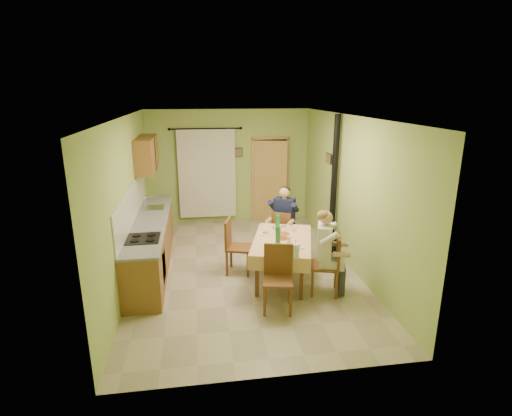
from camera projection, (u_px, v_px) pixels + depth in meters
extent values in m
cube|color=tan|center=(244.00, 269.00, 7.51)|extent=(4.00, 6.00, 0.01)
cube|color=#A4BF62|center=(229.00, 167.00, 9.96)|extent=(4.00, 0.04, 2.80)
cube|color=#A4BF62|center=(276.00, 267.00, 4.27)|extent=(4.00, 0.04, 2.80)
cube|color=#A4BF62|center=(127.00, 201.00, 6.83)|extent=(0.04, 6.00, 2.80)
cube|color=#A4BF62|center=(350.00, 193.00, 7.40)|extent=(0.04, 6.00, 2.80)
cube|color=white|center=(242.00, 117.00, 6.72)|extent=(4.00, 6.00, 0.04)
cube|color=brown|center=(152.00, 244.00, 7.52)|extent=(0.60, 3.60, 0.88)
cube|color=gray|center=(150.00, 221.00, 7.39)|extent=(0.64, 3.64, 0.04)
cube|color=white|center=(132.00, 204.00, 7.26)|extent=(0.02, 3.60, 0.66)
cube|color=silver|center=(154.00, 208.00, 8.15)|extent=(0.42, 0.42, 0.03)
cube|color=black|center=(143.00, 238.00, 6.44)|extent=(0.52, 0.56, 0.02)
cube|color=black|center=(164.00, 264.00, 6.62)|extent=(0.01, 0.55, 0.55)
cube|color=brown|center=(147.00, 154.00, 8.32)|extent=(0.35, 1.40, 0.70)
cylinder|color=black|center=(205.00, 129.00, 9.50)|extent=(1.70, 0.04, 0.04)
cube|color=silver|center=(207.00, 174.00, 9.83)|extent=(1.40, 0.06, 2.20)
cube|color=black|center=(270.00, 180.00, 10.20)|extent=(0.84, 0.03, 2.06)
cube|color=tan|center=(253.00, 181.00, 10.13)|extent=(0.06, 0.06, 2.12)
cube|color=tan|center=(287.00, 179.00, 10.25)|extent=(0.06, 0.06, 2.12)
cube|color=tan|center=(271.00, 138.00, 9.89)|extent=(0.96, 0.06, 0.06)
cube|color=tan|center=(270.00, 181.00, 10.09)|extent=(0.80, 0.24, 2.04)
cube|color=#E3B079|center=(282.00, 240.00, 6.89)|extent=(1.37, 1.82, 0.04)
cube|color=#E3B079|center=(279.00, 265.00, 6.15)|extent=(0.94, 0.28, 0.22)
cube|color=#E3B079|center=(285.00, 230.00, 7.69)|extent=(0.94, 0.28, 0.22)
cube|color=#E3B079|center=(255.00, 245.00, 6.98)|extent=(0.46, 1.56, 0.22)
cube|color=#E3B079|center=(310.00, 247.00, 6.86)|extent=(0.46, 1.56, 0.22)
cylinder|color=white|center=(284.00, 227.00, 7.47)|extent=(0.25, 0.25, 0.02)
ellipsoid|color=#CC7233|center=(284.00, 226.00, 7.46)|extent=(0.12, 0.12, 0.05)
cylinder|color=white|center=(282.00, 251.00, 6.32)|extent=(0.25, 0.25, 0.02)
ellipsoid|color=#CC7233|center=(282.00, 250.00, 6.32)|extent=(0.12, 0.12, 0.05)
cylinder|color=white|center=(297.00, 246.00, 6.52)|extent=(0.25, 0.25, 0.02)
ellipsoid|color=#CC7233|center=(297.00, 245.00, 6.52)|extent=(0.12, 0.12, 0.05)
cylinder|color=white|center=(266.00, 234.00, 7.12)|extent=(0.25, 0.25, 0.02)
ellipsoid|color=#CC7233|center=(266.00, 232.00, 7.11)|extent=(0.12, 0.12, 0.05)
cylinder|color=orange|center=(283.00, 236.00, 6.92)|extent=(0.26, 0.26, 0.08)
cylinder|color=white|center=(280.00, 251.00, 6.36)|extent=(0.28, 0.28, 0.02)
cube|color=tan|center=(283.00, 250.00, 6.34)|extent=(0.07, 0.06, 0.03)
cube|color=tan|center=(278.00, 249.00, 6.39)|extent=(0.06, 0.04, 0.03)
cube|color=tan|center=(281.00, 249.00, 6.36)|extent=(0.06, 0.07, 0.03)
cube|color=tan|center=(280.00, 249.00, 6.35)|extent=(0.05, 0.07, 0.03)
cube|color=tan|center=(282.00, 248.00, 6.39)|extent=(0.07, 0.06, 0.03)
cylinder|color=silver|center=(289.00, 239.00, 6.72)|extent=(0.07, 0.07, 0.10)
cylinder|color=silver|center=(294.00, 229.00, 7.20)|extent=(0.07, 0.07, 0.10)
cylinder|color=white|center=(296.00, 251.00, 6.06)|extent=(0.11, 0.11, 0.22)
cylinder|color=silver|center=(296.00, 249.00, 6.05)|extent=(0.02, 0.02, 0.30)
cube|color=brown|center=(283.00, 232.00, 8.03)|extent=(0.53, 0.53, 0.04)
cube|color=brown|center=(281.00, 224.00, 7.81)|extent=(0.35, 0.23, 0.44)
cube|color=brown|center=(278.00, 281.00, 5.97)|extent=(0.52, 0.52, 0.04)
cube|color=brown|center=(278.00, 259.00, 6.08)|extent=(0.44, 0.13, 0.50)
cube|color=brown|center=(325.00, 266.00, 6.49)|extent=(0.55, 0.55, 0.04)
cube|color=brown|center=(338.00, 251.00, 6.38)|extent=(0.17, 0.43, 0.51)
cube|color=brown|center=(239.00, 248.00, 7.24)|extent=(0.55, 0.55, 0.04)
cube|color=brown|center=(228.00, 233.00, 7.19)|extent=(0.16, 0.43, 0.50)
cube|color=#141938|center=(282.00, 230.00, 7.92)|extent=(0.51, 0.53, 0.16)
cube|color=#141938|center=(284.00, 211.00, 7.94)|extent=(0.46, 0.39, 0.54)
sphere|color=tan|center=(284.00, 193.00, 7.82)|extent=(0.21, 0.21, 0.21)
ellipsoid|color=black|center=(285.00, 190.00, 7.84)|extent=(0.21, 0.21, 0.16)
cube|color=silver|center=(331.00, 262.00, 6.45)|extent=(0.49, 0.46, 0.16)
cube|color=silver|center=(324.00, 241.00, 6.37)|extent=(0.33, 0.45, 0.54)
sphere|color=tan|center=(326.00, 218.00, 6.26)|extent=(0.21, 0.21, 0.21)
ellipsoid|color=olive|center=(324.00, 215.00, 6.26)|extent=(0.21, 0.21, 0.16)
cylinder|color=black|center=(334.00, 186.00, 7.96)|extent=(0.12, 0.12, 2.80)
cylinder|color=black|center=(331.00, 244.00, 8.31)|extent=(0.24, 0.24, 0.30)
cube|color=black|center=(239.00, 153.00, 9.87)|extent=(0.19, 0.03, 0.23)
cube|color=brown|center=(329.00, 158.00, 8.41)|extent=(0.03, 0.31, 0.21)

